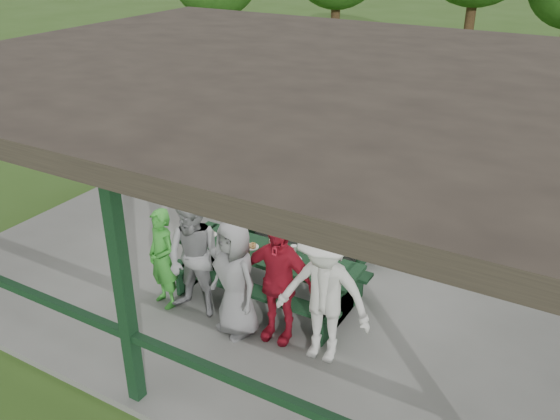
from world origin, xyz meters
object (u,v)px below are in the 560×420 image
Objects in this scene: contestant_grey_left at (195,259)px; contestant_grey_mid at (235,278)px; picnic_table_far at (317,214)px; contestant_red at (277,281)px; picnic_table_near at (270,268)px; spectator_lblue at (328,178)px; contestant_white_fedora at (324,294)px; contestant_green at (162,259)px; pickup_truck at (437,116)px; farm_trailer at (323,90)px; spectator_grey at (425,199)px; spectator_blue at (282,148)px.

contestant_grey_mid is at bearing -8.71° from contestant_grey_left.
contestant_red is at bearing -73.88° from picnic_table_far.
spectator_lblue is at bearing 99.20° from picnic_table_near.
contestant_grey_left is 0.89× the size of contestant_white_fedora.
pickup_truck is (1.27, 9.16, -0.11)m from contestant_green.
contestant_green is 2.52m from contestant_white_fedora.
contestant_white_fedora reaches higher than contestant_grey_left.
contestant_white_fedora is 9.17m from pickup_truck.
contestant_green is at bearing -175.63° from contestant_grey_left.
farm_trailer reaches higher than picnic_table_near.
pickup_truck is at bearing 109.32° from contestant_grey_mid.
spectator_grey reaches higher than contestant_green.
spectator_lblue is at bearing 116.89° from contestant_grey_mid.
picnic_table_far is 6.23m from pickup_truck.
spectator_grey is at bearing 72.51° from contestant_red.
contestant_red is 0.71m from contestant_white_fedora.
contestant_grey_mid reaches higher than pickup_truck.
spectator_lblue reaches higher than picnic_table_far.
spectator_lblue reaches higher than picnic_table_near.
contestant_grey_mid is 4.71m from spectator_blue.
spectator_blue is (-0.53, 4.34, 0.21)m from contestant_green.
farm_trailer is (-4.33, 10.11, -0.31)m from contestant_red.
spectator_grey reaches higher than pickup_truck.
picnic_table_near is at bearing 105.77° from spectator_blue.
contestant_green is at bearing 85.53° from spectator_blue.
picnic_table_far is 1.30× the size of spectator_blue.
contestant_red is 11.00m from farm_trailer.
farm_trailer is at bearing -75.31° from spectator_grey.
contestant_grey_left is 9.13m from pickup_truck.
contestant_green is 0.55m from contestant_grey_left.
spectator_grey reaches higher than picnic_table_far.
spectator_grey is (1.44, 2.78, 0.35)m from picnic_table_near.
contestant_green is (-1.22, -0.93, 0.28)m from picnic_table_near.
picnic_table_near is 0.71× the size of farm_trailer.
contestant_grey_left is 0.91× the size of spectator_blue.
spectator_grey is 0.43× the size of farm_trailer.
picnic_table_near is 1.39× the size of contestant_white_fedora.
contestant_red is 9.02m from pickup_truck.
spectator_lblue is 5.33m from pickup_truck.
spectator_lblue is at bearing 97.10° from contestant_green.
spectator_lblue is 1.92m from spectator_grey.
spectator_grey is 0.31× the size of pickup_truck.
pickup_truck is (-1.25, 9.08, -0.32)m from contestant_white_fedora.
contestant_red is (1.27, 0.09, -0.01)m from contestant_grey_left.
contestant_grey_mid is 0.96× the size of contestant_red.
farm_trailer is (-3.27, 6.41, -0.20)m from spectator_lblue.
spectator_blue is 3.26m from spectator_grey.
contestant_grey_left is 10.65m from farm_trailer.
contestant_grey_mid is at bearing -160.86° from pickup_truck.
contestant_grey_mid is at bearing 17.46° from contestant_green.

